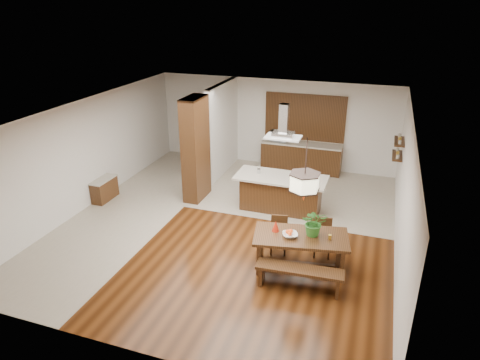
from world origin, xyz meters
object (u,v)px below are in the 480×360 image
(hallway_console, at_px, (104,189))
(dining_table, at_px, (301,244))
(pendant_lantern, at_px, (305,170))
(microwave, at_px, (279,136))
(dining_bench, at_px, (299,278))
(kitchen_island, at_px, (281,193))
(foliage_plant, at_px, (314,223))
(fruit_bowl, at_px, (290,235))
(dining_chair_right, at_px, (322,238))
(range_hood, at_px, (284,121))
(dining_chair_left, at_px, (279,235))
(island_cup, at_px, (294,178))

(hallway_console, distance_m, dining_table, 6.10)
(pendant_lantern, distance_m, microwave, 5.97)
(dining_bench, bearing_deg, kitchen_island, 109.91)
(hallway_console, xyz_separation_m, pendant_lantern, (5.89, -1.55, 1.93))
(foliage_plant, distance_m, microwave, 5.84)
(dining_table, height_order, kitchen_island, kitchen_island)
(dining_bench, distance_m, fruit_bowl, 0.89)
(dining_chair_right, bearing_deg, range_hood, 118.20)
(dining_chair_right, bearing_deg, dining_chair_left, -177.88)
(foliage_plant, distance_m, fruit_bowl, 0.55)
(dining_chair_left, xyz_separation_m, island_cup, (-0.09, 1.94, 0.61))
(dining_chair_left, height_order, pendant_lantern, pendant_lantern)
(pendant_lantern, height_order, range_hood, same)
(dining_chair_right, relative_size, foliage_plant, 1.49)
(microwave, bearing_deg, pendant_lantern, -66.88)
(dining_chair_left, bearing_deg, hallway_console, 157.15)
(dining_table, relative_size, foliage_plant, 3.61)
(dining_table, bearing_deg, dining_chair_left, 139.99)
(dining_chair_right, relative_size, island_cup, 7.47)
(hallway_console, distance_m, microwave, 5.75)
(microwave, bearing_deg, kitchen_island, -70.18)
(hallway_console, relative_size, dining_table, 0.43)
(dining_chair_left, height_order, range_hood, range_hood)
(dining_chair_right, bearing_deg, fruit_bowl, -134.89)
(microwave, bearing_deg, dining_chair_right, -60.95)
(fruit_bowl, distance_m, island_cup, 2.58)
(dining_table, bearing_deg, dining_chair_right, 61.41)
(pendant_lantern, bearing_deg, dining_table, 0.00)
(dining_chair_left, distance_m, range_hood, 2.93)
(island_cup, bearing_deg, fruit_bowl, -79.58)
(dining_bench, xyz_separation_m, pendant_lantern, (-0.13, 0.68, 2.01))
(pendant_lantern, relative_size, microwave, 2.24)
(hallway_console, bearing_deg, range_hood, 11.48)
(pendant_lantern, bearing_deg, microwave, 108.45)
(foliage_plant, height_order, fruit_bowl, foliage_plant)
(fruit_bowl, bearing_deg, dining_table, 27.97)
(dining_table, relative_size, island_cup, 18.08)
(dining_chair_left, bearing_deg, dining_table, -51.55)
(foliage_plant, height_order, kitchen_island, foliage_plant)
(range_hood, bearing_deg, dining_chair_right, -53.22)
(hallway_console, bearing_deg, microwave, 44.82)
(dining_table, relative_size, dining_bench, 1.21)
(dining_bench, xyz_separation_m, kitchen_island, (-1.16, 3.22, 0.27))
(dining_chair_right, height_order, range_hood, range_hood)
(dining_chair_left, bearing_deg, microwave, 92.56)
(dining_table, xyz_separation_m, microwave, (-1.86, 5.56, 0.52))
(dining_chair_left, xyz_separation_m, kitchen_island, (-0.45, 2.05, 0.08))
(range_hood, distance_m, island_cup, 1.48)
(dining_table, height_order, foliage_plant, foliage_plant)
(pendant_lantern, relative_size, island_cup, 11.46)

